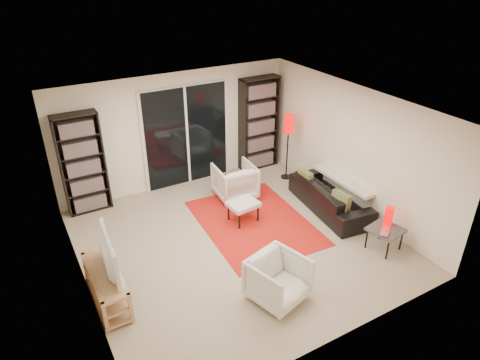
% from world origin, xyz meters
% --- Properties ---
extents(floor, '(5.00, 5.00, 0.00)m').
position_xyz_m(floor, '(0.00, 0.00, 0.00)').
color(floor, tan).
rests_on(floor, ground).
extents(wall_back, '(5.00, 0.02, 2.40)m').
position_xyz_m(wall_back, '(0.00, 2.50, 1.20)').
color(wall_back, white).
rests_on(wall_back, ground).
extents(wall_front, '(5.00, 0.02, 2.40)m').
position_xyz_m(wall_front, '(0.00, -2.50, 1.20)').
color(wall_front, white).
rests_on(wall_front, ground).
extents(wall_left, '(0.02, 5.00, 2.40)m').
position_xyz_m(wall_left, '(-2.50, 0.00, 1.20)').
color(wall_left, white).
rests_on(wall_left, ground).
extents(wall_right, '(0.02, 5.00, 2.40)m').
position_xyz_m(wall_right, '(2.50, 0.00, 1.20)').
color(wall_right, white).
rests_on(wall_right, ground).
extents(ceiling, '(5.00, 5.00, 0.02)m').
position_xyz_m(ceiling, '(0.00, 0.00, 2.40)').
color(ceiling, white).
rests_on(ceiling, wall_back).
extents(sliding_door, '(1.92, 0.08, 2.16)m').
position_xyz_m(sliding_door, '(0.20, 2.46, 1.05)').
color(sliding_door, white).
rests_on(sliding_door, ground).
extents(bookshelf_left, '(0.80, 0.30, 1.95)m').
position_xyz_m(bookshelf_left, '(-1.95, 2.33, 0.98)').
color(bookshelf_left, black).
rests_on(bookshelf_left, ground).
extents(bookshelf_right, '(0.90, 0.30, 2.10)m').
position_xyz_m(bookshelf_right, '(1.90, 2.33, 1.05)').
color(bookshelf_right, black).
rests_on(bookshelf_right, ground).
extents(tv_stand, '(0.40, 1.25, 0.50)m').
position_xyz_m(tv_stand, '(-2.29, -0.33, 0.26)').
color(tv_stand, tan).
rests_on(tv_stand, floor).
extents(tv, '(0.20, 1.01, 0.58)m').
position_xyz_m(tv, '(-2.27, -0.33, 0.79)').
color(tv, black).
rests_on(tv, tv_stand).
extents(rug, '(1.99, 2.60, 0.01)m').
position_xyz_m(rug, '(0.57, 0.34, 0.01)').
color(rug, red).
rests_on(rug, floor).
extents(sofa, '(0.99, 2.02, 0.57)m').
position_xyz_m(sofa, '(2.10, 0.02, 0.28)').
color(sofa, black).
rests_on(sofa, floor).
extents(armchair_back, '(0.82, 0.84, 0.71)m').
position_xyz_m(armchair_back, '(0.74, 1.36, 0.35)').
color(armchair_back, silver).
rests_on(armchair_back, floor).
extents(armchair_front, '(0.90, 0.92, 0.68)m').
position_xyz_m(armchair_front, '(-0.16, -1.50, 0.34)').
color(armchair_front, silver).
rests_on(armchair_front, floor).
extents(ottoman, '(0.57, 0.49, 0.40)m').
position_xyz_m(ottoman, '(0.43, 0.49, 0.34)').
color(ottoman, silver).
rests_on(ottoman, floor).
extents(side_table, '(0.59, 0.59, 0.40)m').
position_xyz_m(side_table, '(2.05, -1.41, 0.36)').
color(side_table, '#45454A').
rests_on(side_table, floor).
extents(laptop, '(0.37, 0.34, 0.02)m').
position_xyz_m(laptop, '(2.00, -1.51, 0.41)').
color(laptop, silver).
rests_on(laptop, side_table).
extents(table_lamp, '(0.15, 0.15, 0.33)m').
position_xyz_m(table_lamp, '(2.18, -1.33, 0.56)').
color(table_lamp, '#F20100').
rests_on(table_lamp, side_table).
extents(floor_lamp, '(0.22, 0.22, 1.46)m').
position_xyz_m(floor_lamp, '(2.13, 1.53, 1.12)').
color(floor_lamp, black).
rests_on(floor_lamp, floor).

